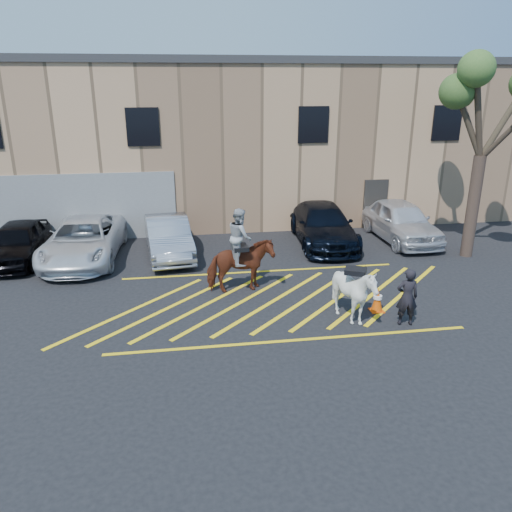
{
  "coord_description": "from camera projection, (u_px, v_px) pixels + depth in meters",
  "views": [
    {
      "loc": [
        -2.66,
        -13.93,
        6.32
      ],
      "look_at": [
        -0.48,
        0.2,
        1.3
      ],
      "focal_mm": 35.0,
      "sensor_mm": 36.0,
      "label": 1
    }
  ],
  "objects": [
    {
      "name": "ground",
      "position": [
        272.0,
        297.0,
        15.47
      ],
      "size": [
        90.0,
        90.0,
        0.0
      ],
      "primitive_type": "plane",
      "color": "black",
      "rests_on": "ground"
    },
    {
      "name": "traffic_cone",
      "position": [
        377.0,
        299.0,
        14.39
      ],
      "size": [
        0.38,
        0.38,
        0.73
      ],
      "color": "#FF560A",
      "rests_on": "ground"
    },
    {
      "name": "car_white_pickup",
      "position": [
        84.0,
        240.0,
        18.46
      ],
      "size": [
        2.76,
        5.57,
        1.52
      ],
      "primitive_type": "imported",
      "rotation": [
        0.0,
        0.0,
        -0.04
      ],
      "color": "silver",
      "rests_on": "ground"
    },
    {
      "name": "warehouse",
      "position": [
        230.0,
        137.0,
        25.44
      ],
      "size": [
        32.42,
        10.2,
        7.3
      ],
      "color": "tan",
      "rests_on": "ground"
    },
    {
      "name": "car_blue_suv",
      "position": [
        323.0,
        225.0,
        20.38
      ],
      "size": [
        2.51,
        5.47,
        1.55
      ],
      "primitive_type": "imported",
      "rotation": [
        0.0,
        0.0,
        -0.06
      ],
      "color": "black",
      "rests_on": "ground"
    },
    {
      "name": "hatching_zone",
      "position": [
        274.0,
        301.0,
        15.19
      ],
      "size": [
        12.6,
        5.12,
        0.01
      ],
      "color": "yellow",
      "rests_on": "ground"
    },
    {
      "name": "tree",
      "position": [
        488.0,
        100.0,
        17.26
      ],
      "size": [
        3.99,
        4.37,
        7.31
      ],
      "color": "#46342A",
      "rests_on": "ground"
    },
    {
      "name": "car_black_suv",
      "position": [
        18.0,
        242.0,
        18.32
      ],
      "size": [
        1.75,
        4.31,
        1.46
      ],
      "primitive_type": "imported",
      "rotation": [
        0.0,
        0.0,
        -0.01
      ],
      "color": "black",
      "rests_on": "ground"
    },
    {
      "name": "handler",
      "position": [
        407.0,
        297.0,
        13.47
      ],
      "size": [
        0.64,
        0.47,
        1.62
      ],
      "primitive_type": "imported",
      "rotation": [
        0.0,
        0.0,
        3.0
      ],
      "color": "black",
      "rests_on": "ground"
    },
    {
      "name": "mounted_bay",
      "position": [
        240.0,
        259.0,
        15.52
      ],
      "size": [
        2.13,
        1.14,
        2.7
      ],
      "color": "maroon",
      "rests_on": "ground"
    },
    {
      "name": "car_silver_sedan",
      "position": [
        168.0,
        237.0,
        18.95
      ],
      "size": [
        2.04,
        4.6,
        1.47
      ],
      "primitive_type": "imported",
      "rotation": [
        0.0,
        0.0,
        0.11
      ],
      "color": "#9498A2",
      "rests_on": "ground"
    },
    {
      "name": "saddled_white",
      "position": [
        354.0,
        293.0,
        13.6
      ],
      "size": [
        1.9,
        1.97,
        1.69
      ],
      "color": "silver",
      "rests_on": "ground"
    },
    {
      "name": "car_white_suv",
      "position": [
        401.0,
        221.0,
        20.79
      ],
      "size": [
        2.07,
        4.89,
        1.65
      ],
      "primitive_type": "imported",
      "rotation": [
        0.0,
        0.0,
        0.02
      ],
      "color": "silver",
      "rests_on": "ground"
    }
  ]
}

